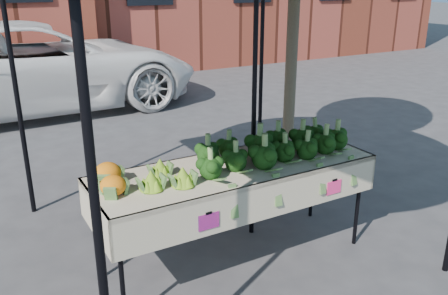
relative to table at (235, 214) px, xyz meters
The scene contains 7 objects.
ground 0.46m from the table, 59.54° to the right, with size 90.00×90.00×0.00m, color #343437.
table is the anchor object (origin of this frame).
canopy 1.01m from the table, 84.35° to the left, with size 3.16×3.16×2.74m, color black, non-canonical shape.
broccoli_heap 0.68m from the table, ahead, with size 1.54×0.57×0.26m, color black.
romanesco_cluster 0.86m from the table, behind, with size 0.43×0.47×0.20m, color #74B925.
cauliflower_pair 1.17m from the table, behind, with size 0.23×0.43×0.18m, color orange.
street_tree 2.46m from the table, 40.03° to the left, with size 2.00×2.00×3.93m, color #1E4C14, non-canonical shape.
Camera 1 is at (-1.92, -3.04, 2.36)m, focal length 37.96 mm.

